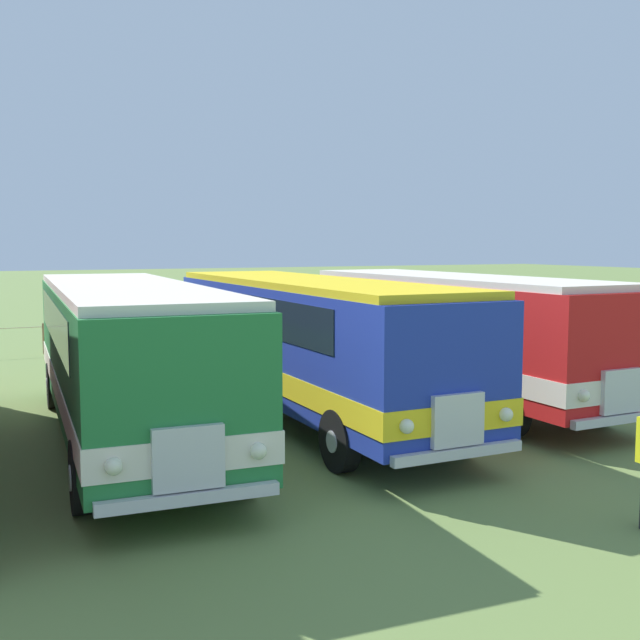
# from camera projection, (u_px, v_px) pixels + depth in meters

# --- Properties ---
(bus_sixth_in_row) EXTENTS (3.15, 11.09, 2.99)m
(bus_sixth_in_row) POSITION_uv_depth(u_px,v_px,m) (125.00, 349.00, 14.38)
(bus_sixth_in_row) COLOR #237538
(bus_sixth_in_row) RESTS_ON ground
(bus_seventh_in_row) EXTENTS (2.63, 10.90, 2.99)m
(bus_seventh_in_row) POSITION_uv_depth(u_px,v_px,m) (308.00, 337.00, 16.25)
(bus_seventh_in_row) COLOR #1E339E
(bus_seventh_in_row) RESTS_ON ground
(bus_eighth_in_row) EXTENTS (2.74, 10.11, 2.99)m
(bus_eighth_in_row) POSITION_uv_depth(u_px,v_px,m) (453.00, 328.00, 18.09)
(bus_eighth_in_row) COLOR red
(bus_eighth_in_row) RESTS_ON ground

